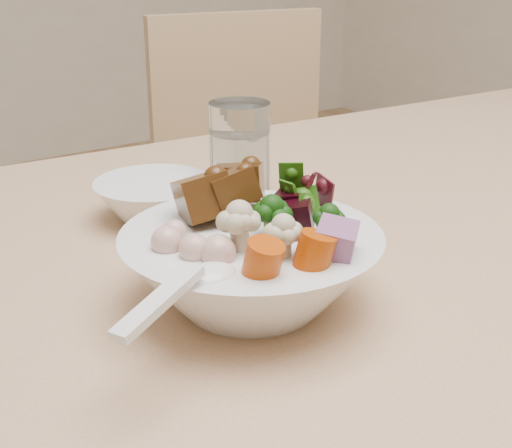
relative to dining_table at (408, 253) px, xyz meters
name	(u,v)px	position (x,y,z in m)	size (l,w,h in m)	color
dining_table	(408,253)	(0.00, 0.00, 0.00)	(1.60, 0.97, 0.72)	#D8A87F
chair_far	(257,196)	(0.21, 0.64, -0.15)	(0.48, 0.48, 0.89)	tan
food_bowl	(252,263)	(-0.33, -0.10, 0.11)	(0.24, 0.24, 0.13)	white
soup_spoon	(197,282)	(-0.42, -0.16, 0.14)	(0.13, 0.08, 0.03)	white
water_glass	(240,158)	(-0.19, 0.12, 0.13)	(0.08, 0.08, 0.13)	silver
side_bowl	(154,200)	(-0.30, 0.14, 0.10)	(0.14, 0.14, 0.05)	white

